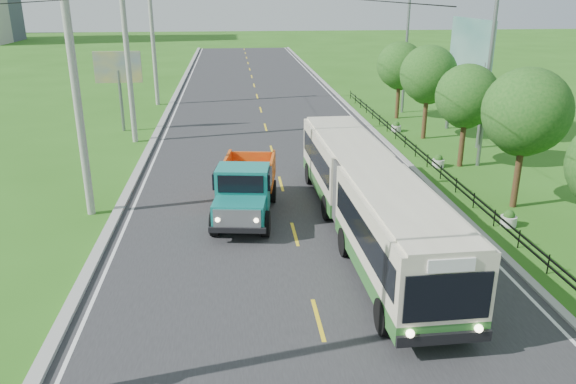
{
  "coord_description": "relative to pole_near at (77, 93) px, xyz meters",
  "views": [
    {
      "loc": [
        -2.25,
        -13.69,
        8.9
      ],
      "look_at": [
        -0.3,
        5.6,
        1.9
      ],
      "focal_mm": 35.0,
      "sensor_mm": 36.0,
      "label": 1
    }
  ],
  "objects": [
    {
      "name": "ground",
      "position": [
        8.26,
        -9.0,
        -5.09
      ],
      "size": [
        240.0,
        240.0,
        0.0
      ],
      "primitive_type": "plane",
      "color": "#2A6217",
      "rests_on": "ground"
    },
    {
      "name": "road",
      "position": [
        8.26,
        11.0,
        -5.08
      ],
      "size": [
        14.0,
        120.0,
        0.02
      ],
      "primitive_type": "cube",
      "color": "#28282B",
      "rests_on": "ground"
    },
    {
      "name": "curb_left",
      "position": [
        1.06,
        11.0,
        -5.02
      ],
      "size": [
        0.4,
        120.0,
        0.15
      ],
      "primitive_type": "cube",
      "color": "#9E9E99",
      "rests_on": "ground"
    },
    {
      "name": "curb_right",
      "position": [
        15.41,
        11.0,
        -5.04
      ],
      "size": [
        0.3,
        120.0,
        0.1
      ],
      "primitive_type": "cube",
      "color": "#9E9E99",
      "rests_on": "ground"
    },
    {
      "name": "edge_line_left",
      "position": [
        1.61,
        11.0,
        -5.07
      ],
      "size": [
        0.12,
        120.0,
        0.0
      ],
      "primitive_type": "cube",
      "color": "silver",
      "rests_on": "road"
    },
    {
      "name": "edge_line_right",
      "position": [
        14.91,
        11.0,
        -5.07
      ],
      "size": [
        0.12,
        120.0,
        0.0
      ],
      "primitive_type": "cube",
      "color": "silver",
      "rests_on": "road"
    },
    {
      "name": "centre_dash",
      "position": [
        8.26,
        -9.0,
        -5.07
      ],
      "size": [
        0.12,
        2.2,
        0.0
      ],
      "primitive_type": "cube",
      "color": "yellow",
      "rests_on": "road"
    },
    {
      "name": "railing_right",
      "position": [
        16.26,
        5.0,
        -4.79
      ],
      "size": [
        0.04,
        40.0,
        0.6
      ],
      "primitive_type": "cube",
      "color": "black",
      "rests_on": "ground"
    },
    {
      "name": "pole_near",
      "position": [
        0.0,
        0.0,
        0.0
      ],
      "size": [
        3.51,
        0.32,
        10.0
      ],
      "color": "gray",
      "rests_on": "ground"
    },
    {
      "name": "pole_mid",
      "position": [
        0.0,
        12.0,
        0.0
      ],
      "size": [
        3.51,
        0.32,
        10.0
      ],
      "color": "gray",
      "rests_on": "ground"
    },
    {
      "name": "pole_far",
      "position": [
        0.0,
        24.0,
        0.0
      ],
      "size": [
        3.51,
        0.32,
        10.0
      ],
      "color": "gray",
      "rests_on": "ground"
    },
    {
      "name": "tree_third",
      "position": [
        18.12,
        -0.86,
        -1.11
      ],
      "size": [
        3.6,
        3.62,
        6.0
      ],
      "color": "#382314",
      "rests_on": "ground"
    },
    {
      "name": "tree_fourth",
      "position": [
        18.12,
        5.14,
        -1.51
      ],
      "size": [
        3.24,
        3.31,
        5.4
      ],
      "color": "#382314",
      "rests_on": "ground"
    },
    {
      "name": "tree_fifth",
      "position": [
        18.12,
        11.14,
        -1.24
      ],
      "size": [
        3.48,
        3.52,
        5.8
      ],
      "color": "#382314",
      "rests_on": "ground"
    },
    {
      "name": "tree_back",
      "position": [
        18.12,
        17.14,
        -1.44
      ],
      "size": [
        3.3,
        3.36,
        5.5
      ],
      "color": "#382314",
      "rests_on": "ground"
    },
    {
      "name": "streetlight_mid",
      "position": [
        18.9,
        5.0,
        -0.19
      ],
      "size": [
        3.02,
        0.2,
        9.07
      ],
      "color": "slate",
      "rests_on": "ground"
    },
    {
      "name": "streetlight_far",
      "position": [
        18.9,
        19.0,
        -0.19
      ],
      "size": [
        3.02,
        0.2,
        9.07
      ],
      "color": "slate",
      "rests_on": "ground"
    },
    {
      "name": "planter_near",
      "position": [
        16.86,
        -3.0,
        -4.81
      ],
      "size": [
        0.64,
        0.64,
        0.67
      ],
      "color": "silver",
      "rests_on": "ground"
    },
    {
      "name": "planter_mid",
      "position": [
        16.86,
        5.0,
        -4.81
      ],
      "size": [
        0.64,
        0.64,
        0.67
      ],
      "color": "silver",
      "rests_on": "ground"
    },
    {
      "name": "planter_far",
      "position": [
        16.86,
        13.0,
        -4.81
      ],
      "size": [
        0.64,
        0.64,
        0.67
      ],
      "color": "silver",
      "rests_on": "ground"
    },
    {
      "name": "billboard_left",
      "position": [
        -1.24,
        15.0,
        -1.23
      ],
      "size": [
        3.0,
        0.2,
        5.2
      ],
      "color": "slate",
      "rests_on": "ground"
    },
    {
      "name": "billboard_right",
      "position": [
        20.56,
        11.0,
        0.25
      ],
      "size": [
        0.24,
        6.0,
        7.3
      ],
      "color": "slate",
      "rests_on": "ground"
    },
    {
      "name": "bus",
      "position": [
        10.92,
        -3.52,
        -3.31
      ],
      "size": [
        2.87,
        15.41,
        2.96
      ],
      "rotation": [
        0.0,
        0.0,
        0.02
      ],
      "color": "#2B6628",
      "rests_on": "ground"
    },
    {
      "name": "dump_truck",
      "position": [
        6.46,
        -0.94,
        -3.74
      ],
      "size": [
        2.92,
        5.94,
        2.39
      ],
      "rotation": [
        0.0,
        0.0,
        -0.14
      ],
      "color": "#15817A",
      "rests_on": "ground"
    }
  ]
}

